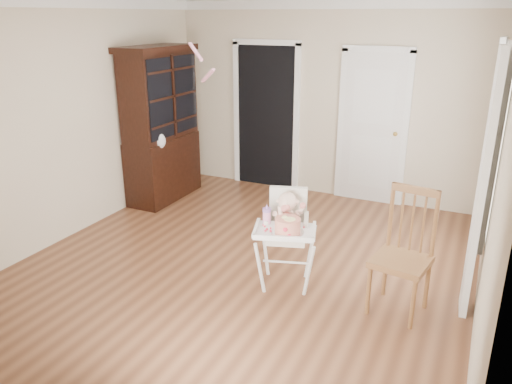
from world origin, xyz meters
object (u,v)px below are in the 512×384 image
at_px(sippy_cup, 267,215).
at_px(china_cabinet, 161,125).
at_px(dining_chair, 403,257).
at_px(cake, 288,225).
at_px(high_chair, 287,228).

distance_m(sippy_cup, china_cabinet, 2.95).
distance_m(sippy_cup, dining_chair, 1.26).
bearing_deg(china_cabinet, cake, -34.87).
bearing_deg(cake, sippy_cup, 156.96).
distance_m(high_chair, sippy_cup, 0.26).
relative_size(high_chair, sippy_cup, 5.09).
bearing_deg(china_cabinet, dining_chair, -23.29).
height_order(cake, dining_chair, dining_chair).
height_order(sippy_cup, china_cabinet, china_cabinet).
height_order(high_chair, sippy_cup, high_chair).
height_order(cake, sippy_cup, sippy_cup).
height_order(cake, china_cabinet, china_cabinet).
relative_size(high_chair, cake, 3.31).
height_order(sippy_cup, dining_chair, dining_chair).
bearing_deg(sippy_cup, dining_chair, 8.16).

